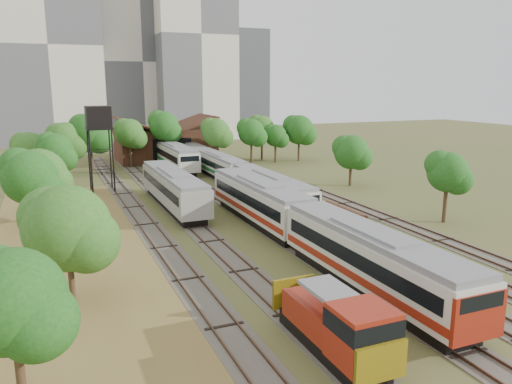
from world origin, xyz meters
name	(u,v)px	position (x,y,z in m)	size (l,w,h in m)	color
ground	(366,270)	(0.00, 0.00, 0.00)	(240.00, 240.00, 0.00)	#475123
dry_grass_patch	(88,268)	(-18.00, 8.00, 0.02)	(14.00, 60.00, 0.04)	brown
tracks	(233,198)	(-0.67, 25.00, 0.04)	(24.60, 80.00, 0.19)	#4C473D
railcar_red_set	(304,225)	(-2.00, 5.43, 2.11)	(3.22, 34.57, 3.99)	black
railcar_green_set	(219,165)	(2.00, 37.94, 1.77)	(2.71, 52.08, 3.34)	black
railcar_rear	(176,157)	(-2.00, 46.37, 2.07)	(3.16, 16.08, 3.91)	black
shunter_locomotive	(340,328)	(-8.00, -9.22, 1.60)	(2.58, 8.10, 3.38)	black
old_grey_coach	(173,188)	(-8.00, 23.31, 2.10)	(3.11, 18.00, 3.85)	black
water_tower	(98,120)	(-14.02, 35.03, 8.70)	(2.98, 2.98, 10.33)	black
rail_pile_far	(345,209)	(8.20, 15.27, 0.12)	(0.45, 7.25, 0.24)	#552D18
maintenance_shed	(165,143)	(-1.00, 57.98, 2.91)	(16.45, 11.55, 7.58)	#341F13
tree_band_left	(42,182)	(-20.62, 17.12, 4.88)	(7.39, 52.75, 7.93)	#382616
tree_band_far	(175,132)	(-1.26, 49.52, 5.49)	(42.33, 9.41, 8.70)	#382616
tree_band_right	(345,151)	(15.26, 26.66, 4.52)	(5.73, 43.93, 6.74)	#382616
tower_left	(47,47)	(-18.00, 95.00, 21.00)	(22.00, 16.00, 42.00)	beige
tower_centre	(136,63)	(2.00, 100.00, 18.00)	(20.00, 18.00, 36.00)	#BCB7AA
tower_right	(192,37)	(14.00, 92.00, 24.00)	(18.00, 16.00, 48.00)	beige
tower_far_right	(243,81)	(34.00, 110.00, 14.00)	(12.00, 12.00, 28.00)	#42464A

